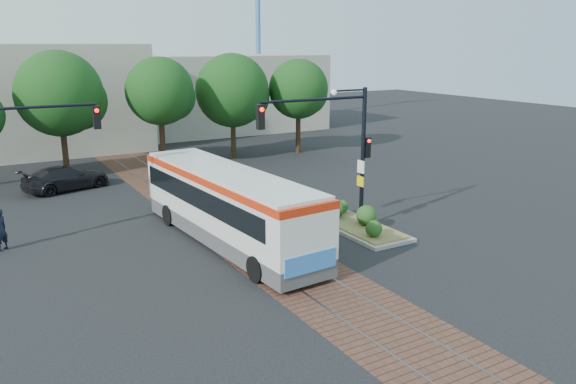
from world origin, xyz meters
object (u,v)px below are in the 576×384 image
Objects in this scene: signal_pole_main at (340,138)px; parked_car at (66,178)px; traffic_island at (357,222)px; officer at (0,230)px; signal_pole_left at (10,154)px; city_bus at (227,203)px.

signal_pole_main reaches higher than parked_car.
traffic_island is 14.75m from officer.
traffic_island is 3.04× the size of officer.
city_bus is at bearing -25.85° from signal_pole_left.
signal_pole_left is at bearing 135.72° from officer.
signal_pole_main is (-0.96, 0.09, 3.83)m from traffic_island.
signal_pole_main reaches higher than signal_pole_left.
traffic_island is (5.69, -1.26, -1.37)m from city_bus.
signal_pole_left reaches higher than traffic_island.
signal_pole_left is 1.26× the size of parked_car.
signal_pole_main reaches higher than traffic_island.
city_bus is 2.22× the size of traffic_island.
signal_pole_left is (-7.50, 3.63, 2.17)m from city_bus.
parked_car is (-4.27, 12.56, -1.01)m from city_bus.
city_bus is 1.92× the size of signal_pole_left.
city_bus reaches higher than traffic_island.
signal_pole_main is (4.73, -1.17, 2.46)m from city_bus.
parked_car is at bearing -152.34° from officer.
officer reaches higher than parked_car.
signal_pole_left reaches higher than parked_car.
parked_car is at bearing 104.74° from city_bus.
signal_pole_main is at bearing -162.84° from parked_car.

